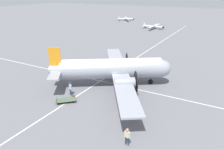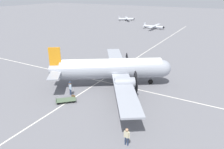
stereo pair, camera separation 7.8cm
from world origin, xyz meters
The scene contains 10 objects.
ground_plane centered at (0.00, 0.00, 0.00)m, with size 300.00×300.00×0.00m, color slate.
apron_line_eastwest centered at (0.00, 0.44, 0.00)m, with size 120.00×0.16×0.01m.
apron_line_northsouth centered at (-2.23, 0.00, 0.00)m, with size 0.16×120.00×0.01m.
airliner_main centered at (0.34, 0.23, 2.46)m, with size 17.20×21.05×5.61m.
crew_foreground centered at (7.36, -10.49, 1.04)m, with size 0.58×0.27×1.69m.
passenger_boarding centered at (-3.10, -5.29, 1.12)m, with size 0.55×0.40×1.78m.
suitcase_near_door centered at (-2.10, -5.97, 0.25)m, with size 0.51×0.13×0.54m.
baggage_cart centered at (-2.39, -7.07, 0.28)m, with size 2.49×2.46×0.56m.
light_aircraft_distant centered at (-27.88, 62.42, 0.79)m, with size 6.84×8.36×1.84m.
light_aircraft_taxiing centered at (-10.48, 47.86, 0.81)m, with size 7.34×9.92×1.92m.
Camera 2 is at (13.85, -24.57, 12.65)m, focal length 35.00 mm.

